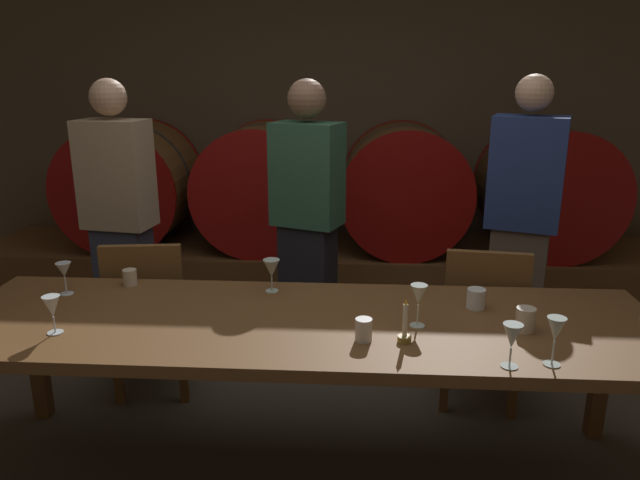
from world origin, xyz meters
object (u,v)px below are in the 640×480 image
(cup_far_right, at_px, (526,319))
(wine_barrel_center_left, at_px, (262,186))
(wine_barrel_center_right, at_px, (404,188))
(chair_left, at_px, (150,310))
(candle_left, at_px, (405,331))
(guest_right, at_px, (521,229))
(wine_glass_right, at_px, (512,337))
(wine_glass_far_right, at_px, (556,331))
(cup_center_right, at_px, (476,299))
(wine_glass_far_left, at_px, (64,271))
(wine_barrel_far_right, at_px, (547,190))
(wine_barrel_far_left, at_px, (131,185))
(cup_far_left, at_px, (130,277))
(wine_glass_center_right, at_px, (419,297))
(guest_center, at_px, (308,222))
(cup_center_left, at_px, (364,330))
(wine_glass_center_left, at_px, (271,269))
(guest_left, at_px, (120,223))
(wine_glass_left, at_px, (52,308))
(chair_right, at_px, (482,319))
(dining_table, at_px, (304,333))

(cup_far_right, bearing_deg, wine_barrel_center_left, 121.11)
(wine_barrel_center_right, xyz_separation_m, chair_left, (-1.43, -1.63, -0.35))
(wine_barrel_center_right, relative_size, candle_left, 5.41)
(guest_right, bearing_deg, wine_glass_right, 94.03)
(wine_glass_far_right, distance_m, cup_center_right, 0.53)
(wine_glass_far_left, bearing_deg, wine_barrel_far_right, 36.85)
(wine_barrel_far_left, height_order, cup_far_left, wine_barrel_far_left)
(wine_barrel_far_right, bearing_deg, guest_right, -112.29)
(wine_glass_far_left, bearing_deg, wine_glass_center_right, -9.18)
(wine_glass_center_right, bearing_deg, chair_left, 153.58)
(guest_center, xyz_separation_m, wine_glass_far_left, (-1.02, -0.90, -0.01))
(cup_far_left, xyz_separation_m, cup_center_left, (1.09, -0.53, 0.01))
(candle_left, distance_m, cup_center_right, 0.48)
(wine_glass_far_left, distance_m, cup_center_left, 1.40)
(wine_barrel_far_right, relative_size, cup_center_left, 10.80)
(wine_glass_center_right, height_order, cup_center_left, wine_glass_center_right)
(wine_barrel_center_left, distance_m, wine_glass_right, 2.90)
(wine_glass_center_left, bearing_deg, guest_right, 28.49)
(wine_barrel_far_right, distance_m, guest_left, 3.04)
(guest_right, distance_m, wine_glass_center_right, 1.24)
(guest_left, distance_m, candle_left, 1.99)
(wine_barrel_center_left, xyz_separation_m, candle_left, (0.92, -2.44, -0.05))
(wine_glass_left, height_order, cup_far_right, wine_glass_left)
(chair_right, relative_size, wine_glass_left, 5.77)
(guest_left, height_order, cup_far_left, guest_left)
(candle_left, bearing_deg, wine_barrel_far_left, 128.61)
(wine_barrel_center_left, relative_size, wine_glass_left, 6.22)
(dining_table, bearing_deg, chair_left, 144.58)
(guest_left, relative_size, cup_far_left, 22.10)
(wine_glass_center_left, bearing_deg, cup_center_left, -49.45)
(dining_table, xyz_separation_m, cup_far_right, (0.87, -0.05, 0.11))
(chair_left, bearing_deg, chair_right, 172.60)
(wine_glass_right, xyz_separation_m, wine_glass_far_right, (0.15, 0.02, 0.02))
(candle_left, relative_size, wine_glass_far_right, 0.99)
(guest_left, xyz_separation_m, cup_center_right, (1.89, -0.88, -0.07))
(guest_left, xyz_separation_m, cup_far_left, (0.31, -0.70, -0.08))
(wine_glass_center_left, bearing_deg, cup_far_left, 176.48)
(cup_center_right, bearing_deg, wine_glass_center_right, -142.25)
(wine_glass_left, distance_m, wine_glass_right, 1.70)
(dining_table, relative_size, guest_center, 1.75)
(wine_barrel_center_right, distance_m, guest_left, 2.11)
(guest_center, relative_size, cup_far_right, 17.62)
(candle_left, xyz_separation_m, cup_center_left, (-0.15, 0.00, -0.00))
(wine_barrel_center_right, relative_size, guest_right, 0.56)
(wine_barrel_center_right, xyz_separation_m, wine_glass_left, (-1.51, -2.44, 0.01))
(wine_barrel_center_right, xyz_separation_m, cup_far_left, (-1.41, -1.91, -0.06))
(wine_glass_far_left, bearing_deg, wine_glass_far_right, -15.24)
(guest_center, relative_size, cup_far_left, 22.07)
(wine_barrel_center_right, relative_size, cup_far_right, 10.05)
(cup_far_left, bearing_deg, wine_barrel_far_right, 37.55)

